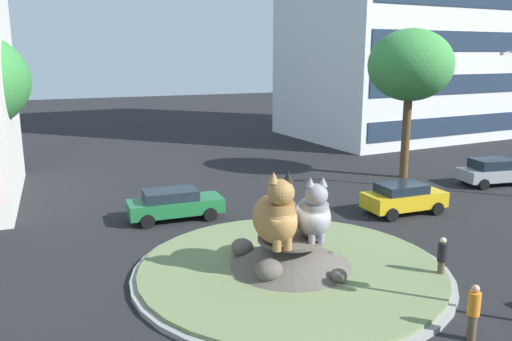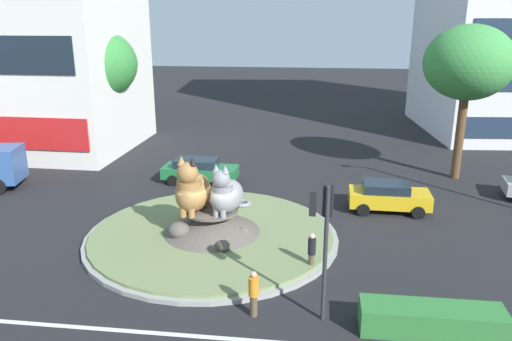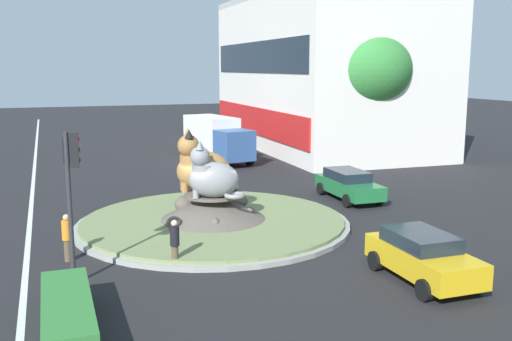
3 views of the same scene
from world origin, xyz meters
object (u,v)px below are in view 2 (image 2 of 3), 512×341
Objects in this scene: traffic_light_mast at (324,222)px; cat_statue_grey at (226,194)px; cat_statue_tabby at (193,190)px; pedestrian_black_shirt at (312,251)px; hatchback_near_shophouse at (388,196)px; broadleaf_tree_behind_island at (469,63)px; second_tree_near_tower at (96,64)px; pedestrian_orange_shirt at (254,293)px; sedan_on_far_lane at (199,170)px.

cat_statue_grey is at bearing 42.50° from traffic_light_mast.
pedestrian_black_shirt is (5.26, -2.28, -1.49)m from cat_statue_tabby.
broadleaf_tree_behind_island is at bearing 52.64° from hatchback_near_shophouse.
pedestrian_orange_shirt is at bearing -54.99° from second_tree_near_tower.
sedan_on_far_lane is (-6.90, 10.28, -0.08)m from pedestrian_black_shirt.
cat_statue_tabby is 18.26m from broadleaf_tree_behind_island.
second_tree_near_tower reaches higher than hatchback_near_shophouse.
hatchback_near_shophouse is (9.07, 4.65, -1.55)m from cat_statue_tabby.
traffic_light_mast is at bearing -117.12° from broadleaf_tree_behind_island.
sedan_on_far_lane is (-15.57, -2.84, -6.22)m from broadleaf_tree_behind_island.
hatchback_near_shophouse is at bearing 142.89° from pedestrian_black_shirt.
hatchback_near_shophouse is at bearing 15.86° from pedestrian_orange_shirt.
hatchback_near_shophouse is (3.45, 10.05, -2.62)m from traffic_light_mast.
cat_statue_tabby is 0.57× the size of traffic_light_mast.
cat_statue_tabby is 1.60× the size of pedestrian_orange_shirt.
pedestrian_black_shirt is at bearing -117.96° from hatchback_near_shophouse.
broadleaf_tree_behind_island is (8.32, 16.24, 3.57)m from traffic_light_mast.
second_tree_near_tower is 1.97× the size of sedan_on_far_lane.
second_tree_near_tower is 11.98m from sedan_on_far_lane.
traffic_light_mast reaches higher than cat_statue_grey.
cat_statue_tabby is 1.48m from cat_statue_grey.
hatchback_near_shophouse is at bearing -128.18° from broadleaf_tree_behind_island.
cat_statue_tabby reaches higher than sedan_on_far_lane.
second_tree_near_tower is at bearing 79.83° from pedestrian_orange_shirt.
cat_statue_tabby is at bearing 51.33° from traffic_light_mast.
cat_statue_tabby is at bearing -71.58° from cat_statue_grey.
traffic_light_mast is 4.05m from pedestrian_black_shirt.
sedan_on_far_lane is at bearing 163.44° from hatchback_near_shophouse.
pedestrian_orange_shirt is at bearing 35.76° from cat_statue_grey.
hatchback_near_shophouse is (5.66, 10.23, -0.07)m from pedestrian_orange_shirt.
cat_statue_grey reaches higher than sedan_on_far_lane.
cat_statue_grey is 0.27× the size of second_tree_near_tower.
cat_statue_tabby reaches higher than hatchback_near_shophouse.
sedan_on_far_lane is 1.10× the size of hatchback_near_shophouse.
sedan_on_far_lane is (-1.64, 8.00, -1.57)m from cat_statue_tabby.
pedestrian_orange_shirt is at bearing -122.67° from broadleaf_tree_behind_island.
broadleaf_tree_behind_island is at bearing 147.70° from cat_statue_grey.
cat_statue_tabby is at bearing 76.21° from pedestrian_orange_shirt.
cat_statue_tabby reaches higher than cat_statue_grey.
hatchback_near_shophouse is at bearing -13.77° from traffic_light_mast.
sedan_on_far_lane is (-7.25, 13.40, -2.65)m from traffic_light_mast.
hatchback_near_shophouse is (3.81, 6.93, -0.06)m from pedestrian_black_shirt.
sedan_on_far_lane is (-5.04, 13.58, -0.09)m from pedestrian_orange_shirt.
broadleaf_tree_behind_island is at bearing 138.19° from pedestrian_black_shirt.
traffic_light_mast is 15.46m from sedan_on_far_lane.
broadleaf_tree_behind_island is 1.04× the size of second_tree_near_tower.
cat_statue_grey is at bearing -49.84° from second_tree_near_tower.
cat_statue_grey is (1.47, 0.04, -0.13)m from cat_statue_tabby.
traffic_light_mast reaches higher than cat_statue_tabby.
pedestrian_orange_shirt is at bearing 37.22° from cat_statue_tabby.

